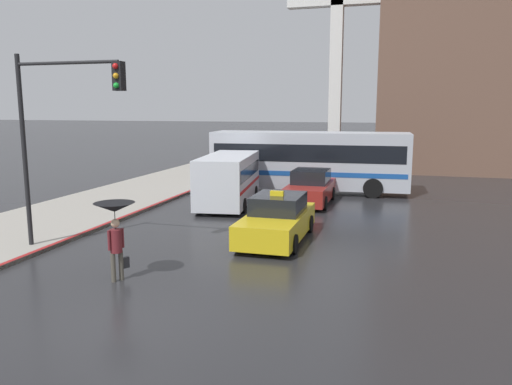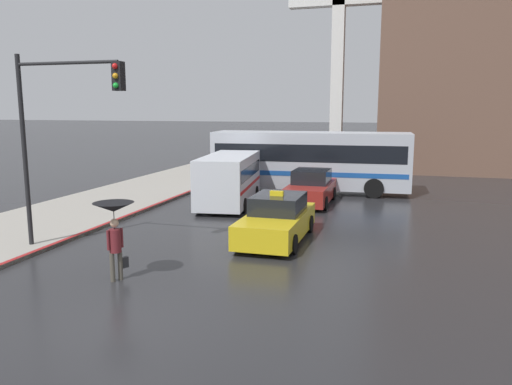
{
  "view_description": "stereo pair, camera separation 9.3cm",
  "coord_description": "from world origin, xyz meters",
  "views": [
    {
      "loc": [
        5.21,
        -8.22,
        4.33
      ],
      "look_at": [
        0.43,
        8.46,
        1.4
      ],
      "focal_mm": 35.0,
      "sensor_mm": 36.0,
      "label": 1
    },
    {
      "loc": [
        5.3,
        -8.19,
        4.33
      ],
      "look_at": [
        0.43,
        8.46,
        1.4
      ],
      "focal_mm": 35.0,
      "sensor_mm": 36.0,
      "label": 2
    }
  ],
  "objects": [
    {
      "name": "monument_cross",
      "position": [
        0.38,
        30.54,
        9.64
      ],
      "size": [
        7.48,
        0.9,
        16.99
      ],
      "color": "white",
      "rests_on": "ground_plane"
    },
    {
      "name": "city_bus",
      "position": [
        0.74,
        17.5,
        1.73
      ],
      "size": [
        10.24,
        3.09,
        3.12
      ],
      "rotation": [
        0.0,
        0.0,
        1.62
      ],
      "color": "#B2B7C1",
      "rests_on": "ground_plane"
    },
    {
      "name": "ambulance_van",
      "position": [
        -2.12,
        12.86,
        1.26
      ],
      "size": [
        2.73,
        5.78,
        2.26
      ],
      "rotation": [
        0.0,
        0.0,
        3.28
      ],
      "color": "silver",
      "rests_on": "ground_plane"
    },
    {
      "name": "taxi",
      "position": [
        1.43,
        7.51,
        0.68
      ],
      "size": [
        1.91,
        4.48,
        1.66
      ],
      "rotation": [
        0.0,
        0.0,
        3.14
      ],
      "color": "gold",
      "rests_on": "ground_plane"
    },
    {
      "name": "traffic_light",
      "position": [
        -4.36,
        4.38,
        4.1
      ],
      "size": [
        3.57,
        0.38,
        5.92
      ],
      "color": "black",
      "rests_on": "ground_plane"
    },
    {
      "name": "ground_plane",
      "position": [
        0.0,
        0.0,
        0.0
      ],
      "size": [
        300.0,
        300.0,
        0.0
      ],
      "primitive_type": "plane",
      "color": "#262628"
    },
    {
      "name": "pedestrian_with_umbrella",
      "position": [
        -1.52,
        2.48,
        1.63
      ],
      "size": [
        1.02,
        1.02,
        2.02
      ],
      "rotation": [
        0.0,
        0.0,
        1.06
      ],
      "color": "#4C473D",
      "rests_on": "ground_plane"
    },
    {
      "name": "sedan_red",
      "position": [
        1.37,
        14.23,
        0.7
      ],
      "size": [
        1.91,
        4.28,
        1.55
      ],
      "rotation": [
        0.0,
        0.0,
        3.14
      ],
      "color": "maroon",
      "rests_on": "ground_plane"
    }
  ]
}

